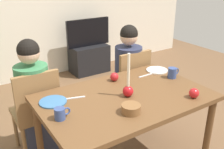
# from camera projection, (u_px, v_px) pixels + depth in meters

# --- Properties ---
(dining_table) EXTENTS (1.40, 0.90, 0.75)m
(dining_table) POSITION_uv_depth(u_px,v_px,m) (125.00, 104.00, 2.17)
(dining_table) COLOR brown
(dining_table) RESTS_ON ground
(chair_left) EXTENTS (0.40, 0.40, 0.90)m
(chair_left) POSITION_uv_depth(u_px,v_px,m) (37.00, 109.00, 2.41)
(chair_left) COLOR olive
(chair_left) RESTS_ON ground
(chair_right) EXTENTS (0.40, 0.40, 0.90)m
(chair_right) POSITION_uv_depth(u_px,v_px,m) (129.00, 83.00, 2.96)
(chair_right) COLOR olive
(chair_right) RESTS_ON ground
(person_left_child) EXTENTS (0.30, 0.30, 1.17)m
(person_left_child) POSITION_uv_depth(u_px,v_px,m) (35.00, 102.00, 2.42)
(person_left_child) COLOR #33384C
(person_left_child) RESTS_ON ground
(person_right_child) EXTENTS (0.30, 0.30, 1.17)m
(person_right_child) POSITION_uv_depth(u_px,v_px,m) (128.00, 77.00, 2.96)
(person_right_child) COLOR #33384C
(person_right_child) RESTS_ON ground
(tv_stand) EXTENTS (0.64, 0.40, 0.48)m
(tv_stand) POSITION_uv_depth(u_px,v_px,m) (89.00, 59.00, 4.56)
(tv_stand) COLOR black
(tv_stand) RESTS_ON ground
(tv) EXTENTS (0.79, 0.05, 0.46)m
(tv) POSITION_uv_depth(u_px,v_px,m) (88.00, 32.00, 4.38)
(tv) COLOR black
(tv) RESTS_ON tv_stand
(candle_centerpiece) EXTENTS (0.09, 0.09, 0.37)m
(candle_centerpiece) POSITION_uv_depth(u_px,v_px,m) (128.00, 88.00, 2.10)
(candle_centerpiece) COLOR red
(candle_centerpiece) RESTS_ON dining_table
(plate_left) EXTENTS (0.22, 0.22, 0.01)m
(plate_left) POSITION_uv_depth(u_px,v_px,m) (53.00, 102.00, 2.03)
(plate_left) COLOR teal
(plate_left) RESTS_ON dining_table
(plate_right) EXTENTS (0.22, 0.22, 0.01)m
(plate_right) POSITION_uv_depth(u_px,v_px,m) (157.00, 70.00, 2.65)
(plate_right) COLOR white
(plate_right) RESTS_ON dining_table
(mug_left) EXTENTS (0.12, 0.08, 0.09)m
(mug_left) POSITION_uv_depth(u_px,v_px,m) (60.00, 114.00, 1.80)
(mug_left) COLOR #33477F
(mug_left) RESTS_ON dining_table
(mug_right) EXTENTS (0.13, 0.08, 0.10)m
(mug_right) POSITION_uv_depth(u_px,v_px,m) (172.00, 73.00, 2.47)
(mug_right) COLOR #33477F
(mug_right) RESTS_ON dining_table
(fork_left) EXTENTS (0.18, 0.07, 0.01)m
(fork_left) POSITION_uv_depth(u_px,v_px,m) (74.00, 98.00, 2.09)
(fork_left) COLOR silver
(fork_left) RESTS_ON dining_table
(fork_right) EXTENTS (0.18, 0.02, 0.01)m
(fork_right) POSITION_uv_depth(u_px,v_px,m) (146.00, 75.00, 2.53)
(fork_right) COLOR silver
(fork_right) RESTS_ON dining_table
(bowl_walnuts) EXTENTS (0.14, 0.14, 0.06)m
(bowl_walnuts) POSITION_uv_depth(u_px,v_px,m) (131.00, 109.00, 1.88)
(bowl_walnuts) COLOR brown
(bowl_walnuts) RESTS_ON dining_table
(apple_near_candle) EXTENTS (0.08, 0.08, 0.08)m
(apple_near_candle) POSITION_uv_depth(u_px,v_px,m) (194.00, 93.00, 2.09)
(apple_near_candle) COLOR red
(apple_near_candle) RESTS_ON dining_table
(apple_by_left_plate) EXTENTS (0.08, 0.08, 0.08)m
(apple_by_left_plate) POSITION_uv_depth(u_px,v_px,m) (114.00, 77.00, 2.41)
(apple_by_left_plate) COLOR #AD1D21
(apple_by_left_plate) RESTS_ON dining_table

